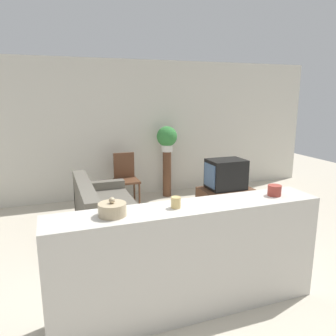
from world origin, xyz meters
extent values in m
plane|color=beige|center=(0.00, 0.00, 0.00)|extent=(14.00, 14.00, 0.00)
cube|color=beige|center=(0.00, 3.43, 1.35)|extent=(9.00, 0.06, 2.70)
cube|color=#605B51|center=(-0.40, 1.62, 0.23)|extent=(0.84, 1.82, 0.45)
cube|color=#605B51|center=(-0.72, 1.62, 0.63)|extent=(0.20, 1.82, 0.35)
cube|color=#605B51|center=(-0.40, 0.79, 0.30)|extent=(0.84, 0.16, 0.59)
cube|color=#605B51|center=(-0.40, 2.44, 0.30)|extent=(0.84, 0.16, 0.59)
cube|color=brown|center=(1.73, 1.90, 0.21)|extent=(0.92, 0.54, 0.41)
cube|color=black|center=(1.73, 1.90, 0.67)|extent=(0.63, 0.47, 0.52)
cube|color=#4C6B93|center=(1.41, 1.90, 0.67)|extent=(0.02, 0.39, 0.40)
cube|color=brown|center=(0.16, 2.83, 0.46)|extent=(0.44, 0.44, 0.04)
cube|color=brown|center=(0.16, 3.03, 0.72)|extent=(0.40, 0.04, 0.48)
cylinder|color=brown|center=(-0.03, 2.64, 0.22)|extent=(0.04, 0.04, 0.44)
cylinder|color=brown|center=(0.35, 2.64, 0.22)|extent=(0.04, 0.04, 0.44)
cylinder|color=brown|center=(-0.03, 3.02, 0.22)|extent=(0.04, 0.04, 0.44)
cylinder|color=brown|center=(0.35, 3.02, 0.22)|extent=(0.04, 0.04, 0.44)
cylinder|color=brown|center=(1.05, 3.07, 0.46)|extent=(0.17, 0.17, 0.92)
cylinder|color=white|center=(1.05, 3.07, 0.99)|extent=(0.22, 0.22, 0.13)
sphere|color=#38843D|center=(1.05, 3.07, 1.22)|extent=(0.40, 0.40, 0.40)
cube|color=beige|center=(0.00, -0.42, 0.53)|extent=(2.57, 0.44, 1.05)
cylinder|color=tan|center=(-0.70, -0.42, 1.11)|extent=(0.23, 0.23, 0.11)
sphere|color=tan|center=(-0.70, -0.42, 1.19)|extent=(0.05, 0.05, 0.05)
cylinder|color=tan|center=(-0.13, -0.42, 1.10)|extent=(0.09, 0.09, 0.10)
cylinder|color=#99382D|center=(0.92, -0.42, 1.11)|extent=(0.13, 0.13, 0.11)
camera|label=1|loc=(-1.15, -2.98, 2.03)|focal=35.00mm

